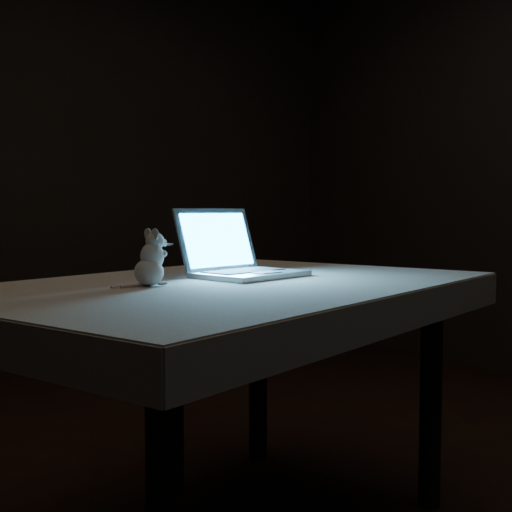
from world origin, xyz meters
TOP-DOWN VIEW (x-y plane):
  - back_wall at (0.00, 2.50)m, footprint 4.50×0.04m
  - table at (-0.20, 0.01)m, footprint 1.59×1.25m
  - tablecloth at (-0.28, 0.05)m, footprint 1.75×1.48m
  - laptop at (-0.06, 0.09)m, footprint 0.37×0.34m
  - plush_mouse at (-0.42, 0.05)m, footprint 0.15×0.15m

SIDE VIEW (x-z plane):
  - table at x=-0.20m, z-range 0.00..0.75m
  - tablecloth at x=-0.28m, z-range 0.66..0.75m
  - plush_mouse at x=-0.42m, z-range 0.75..0.90m
  - laptop at x=-0.06m, z-range 0.75..0.97m
  - back_wall at x=0.00m, z-range 0.00..2.60m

